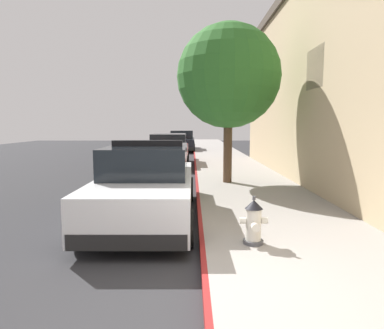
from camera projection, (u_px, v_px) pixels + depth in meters
ground_plane at (86, 178)px, 13.73m from camera, size 30.84×60.00×0.20m
sidewalk_pavement at (236, 173)px, 13.72m from camera, size 3.14×60.00×0.15m
curb_painted_edge at (196, 173)px, 13.72m from camera, size 0.08×60.00×0.15m
police_cruiser at (147, 184)px, 7.30m from camera, size 1.94×4.84×1.68m
parked_car_silver_ahead at (169, 150)px, 16.95m from camera, size 1.94×4.84×1.56m
parked_car_dark_far at (182, 141)px, 26.26m from camera, size 1.94×4.84×1.56m
fire_hydrant at (253, 222)px, 5.36m from camera, size 0.44×0.40×0.76m
street_tree at (228, 77)px, 10.80m from camera, size 3.27×3.27×5.01m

